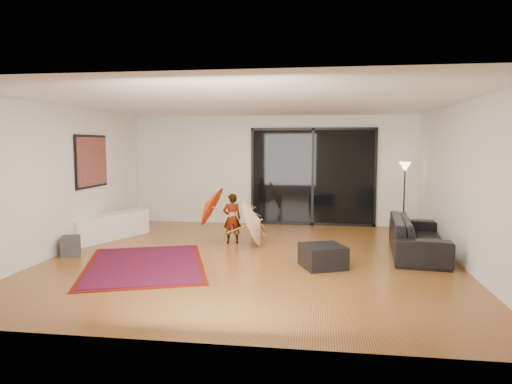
% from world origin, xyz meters
% --- Properties ---
extents(floor, '(7.00, 7.00, 0.00)m').
position_xyz_m(floor, '(0.00, 0.00, 0.00)').
color(floor, '#9D602B').
rests_on(floor, ground).
extents(ceiling, '(7.00, 7.00, 0.00)m').
position_xyz_m(ceiling, '(0.00, 0.00, 2.70)').
color(ceiling, white).
rests_on(ceiling, wall_back).
extents(wall_back, '(7.00, 0.00, 7.00)m').
position_xyz_m(wall_back, '(0.00, 3.50, 1.35)').
color(wall_back, silver).
rests_on(wall_back, floor).
extents(wall_front, '(7.00, 0.00, 7.00)m').
position_xyz_m(wall_front, '(0.00, -3.50, 1.35)').
color(wall_front, silver).
rests_on(wall_front, floor).
extents(wall_left, '(0.00, 7.00, 7.00)m').
position_xyz_m(wall_left, '(-3.50, 0.00, 1.35)').
color(wall_left, silver).
rests_on(wall_left, floor).
extents(wall_right, '(0.00, 7.00, 7.00)m').
position_xyz_m(wall_right, '(3.50, 0.00, 1.35)').
color(wall_right, silver).
rests_on(wall_right, floor).
extents(sliding_door, '(3.06, 0.07, 2.40)m').
position_xyz_m(sliding_door, '(1.00, 3.47, 1.20)').
color(sliding_door, black).
rests_on(sliding_door, wall_back).
extents(painting, '(0.04, 1.28, 1.08)m').
position_xyz_m(painting, '(-3.46, 1.00, 1.65)').
color(painting, black).
rests_on(painting, wall_left).
extents(media_console, '(1.19, 1.94, 0.53)m').
position_xyz_m(media_console, '(-3.25, 1.20, 0.26)').
color(media_console, white).
rests_on(media_console, floor).
extents(speaker, '(0.41, 0.41, 0.36)m').
position_xyz_m(speaker, '(-3.25, -0.29, 0.18)').
color(speaker, '#424244').
rests_on(speaker, floor).
extents(persian_rug, '(2.65, 3.11, 0.02)m').
position_xyz_m(persian_rug, '(-1.69, -0.72, 0.01)').
color(persian_rug, '#5D0F08').
rests_on(persian_rug, floor).
extents(sofa, '(1.13, 2.38, 0.67)m').
position_xyz_m(sofa, '(2.95, 0.69, 0.34)').
color(sofa, black).
rests_on(sofa, floor).
extents(ottoman, '(0.84, 0.84, 0.37)m').
position_xyz_m(ottoman, '(1.24, -0.44, 0.18)').
color(ottoman, black).
rests_on(ottoman, floor).
extents(floor_lamp, '(0.27, 0.27, 1.59)m').
position_xyz_m(floor_lamp, '(3.10, 2.99, 1.26)').
color(floor_lamp, black).
rests_on(floor_lamp, floor).
extents(child, '(0.43, 0.35, 1.01)m').
position_xyz_m(child, '(-0.58, 1.17, 0.51)').
color(child, '#999999').
rests_on(child, floor).
extents(parasol_orange, '(0.56, 0.87, 0.89)m').
position_xyz_m(parasol_orange, '(-1.13, 1.12, 0.73)').
color(parasol_orange, red).
rests_on(parasol_orange, child).
extents(parasol_white, '(0.53, 0.95, 0.96)m').
position_xyz_m(parasol_white, '(0.02, 1.02, 0.50)').
color(parasol_white, silver).
rests_on(parasol_white, floor).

